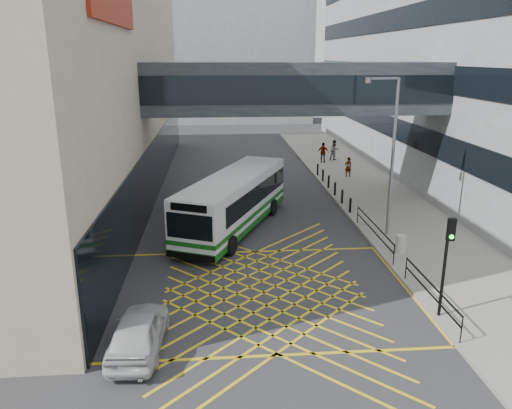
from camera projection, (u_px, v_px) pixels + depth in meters
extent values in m
plane|color=#333335|center=(264.00, 293.00, 20.51)|extent=(120.00, 120.00, 0.00)
cube|color=black|center=(157.00, 166.00, 34.76)|extent=(0.10, 41.50, 4.00)
cube|color=maroon|center=(113.00, 2.00, 20.59)|extent=(0.18, 9.00, 1.80)
cube|color=black|center=(375.00, 120.00, 43.21)|extent=(0.10, 43.50, 1.60)
cube|color=black|center=(378.00, 72.00, 42.06)|extent=(0.10, 43.50, 1.60)
cube|color=black|center=(382.00, 22.00, 40.92)|extent=(0.10, 43.50, 1.60)
cube|color=gray|center=(213.00, 58.00, 75.08)|extent=(28.00, 16.00, 18.00)
cube|color=#2D3237|center=(295.00, 88.00, 30.06)|extent=(20.00, 4.00, 3.00)
cube|color=black|center=(300.00, 90.00, 28.13)|extent=(19.50, 0.06, 1.60)
cube|color=black|center=(290.00, 86.00, 31.99)|extent=(19.50, 0.06, 1.60)
cube|color=gray|center=(369.00, 191.00, 35.51)|extent=(6.00, 54.00, 0.16)
cube|color=gold|center=(264.00, 293.00, 20.51)|extent=(12.00, 9.00, 0.01)
cube|color=silver|center=(234.00, 200.00, 27.55)|extent=(6.70, 11.03, 2.69)
cube|color=#105413|center=(234.00, 220.00, 27.88)|extent=(6.75, 11.08, 0.34)
cube|color=#105413|center=(234.00, 211.00, 27.73)|extent=(6.77, 11.09, 0.22)
cube|color=black|center=(238.00, 191.00, 27.99)|extent=(6.19, 9.77, 1.05)
cube|color=black|center=(190.00, 227.00, 22.54)|extent=(2.13, 1.00, 1.19)
cube|color=black|center=(189.00, 208.00, 22.26)|extent=(1.66, 0.78, 0.35)
cube|color=silver|center=(234.00, 176.00, 27.16)|extent=(6.64, 10.93, 0.10)
cube|color=black|center=(191.00, 256.00, 22.93)|extent=(2.32, 1.10, 0.30)
cube|color=black|center=(265.00, 196.00, 32.85)|extent=(2.32, 1.10, 0.30)
cylinder|color=black|center=(185.00, 239.00, 25.04)|extent=(0.66, 1.02, 1.00)
cylinder|color=black|center=(231.00, 245.00, 24.25)|extent=(0.66, 1.02, 1.00)
cylinder|color=black|center=(234.00, 203.00, 31.17)|extent=(0.66, 1.02, 1.00)
cylinder|color=black|center=(273.00, 207.00, 30.38)|extent=(0.66, 1.02, 1.00)
imported|color=silver|center=(138.00, 331.00, 16.35)|extent=(2.00, 4.46, 1.39)
imported|color=#232228|center=(235.00, 194.00, 32.35)|extent=(3.24, 5.05, 1.47)
imported|color=gray|center=(250.00, 185.00, 34.70)|extent=(2.64, 4.84, 1.43)
cylinder|color=black|center=(443.00, 275.00, 17.97)|extent=(0.12, 0.12, 3.24)
cube|color=black|center=(451.00, 229.00, 17.25)|extent=(0.28, 0.19, 0.81)
sphere|color=#19E533|center=(452.00, 237.00, 17.22)|extent=(0.16, 0.16, 0.15)
cylinder|color=slate|center=(392.00, 160.00, 25.64)|extent=(0.18, 0.18, 8.14)
cube|color=slate|center=(384.00, 78.00, 24.30)|extent=(1.63, 0.33, 0.10)
cylinder|color=slate|center=(368.00, 80.00, 24.16)|extent=(0.32, 0.32, 0.25)
cylinder|color=#ADA89E|center=(401.00, 244.00, 24.12)|extent=(0.52, 0.52, 0.89)
cube|color=black|center=(431.00, 284.00, 18.76)|extent=(0.05, 5.00, 0.05)
cube|color=black|center=(430.00, 294.00, 18.87)|extent=(0.05, 5.00, 0.05)
cube|color=black|center=(374.00, 224.00, 25.44)|extent=(0.05, 6.00, 0.05)
cube|color=black|center=(374.00, 231.00, 25.56)|extent=(0.05, 6.00, 0.05)
cylinder|color=black|center=(462.00, 330.00, 16.50)|extent=(0.04, 0.04, 1.00)
cylinder|color=black|center=(406.00, 268.00, 21.27)|extent=(0.04, 0.04, 1.00)
cylinder|color=black|center=(394.00, 255.00, 22.71)|extent=(0.04, 0.04, 1.00)
cylinder|color=black|center=(358.00, 215.00, 28.44)|extent=(0.04, 0.04, 1.00)
cylinder|color=black|center=(350.00, 205.00, 30.37)|extent=(0.14, 0.14, 0.90)
cylinder|color=black|center=(342.00, 196.00, 32.28)|extent=(0.14, 0.14, 0.90)
cylinder|color=black|center=(335.00, 189.00, 34.19)|extent=(0.14, 0.14, 0.90)
cylinder|color=black|center=(329.00, 182.00, 36.10)|extent=(0.14, 0.14, 0.90)
cylinder|color=black|center=(323.00, 175.00, 38.01)|extent=(0.14, 0.14, 0.90)
cylinder|color=black|center=(318.00, 170.00, 39.92)|extent=(0.14, 0.14, 0.90)
imported|color=gray|center=(348.00, 167.00, 39.35)|extent=(0.67, 0.52, 1.55)
imported|color=gray|center=(335.00, 150.00, 45.46)|extent=(1.02, 0.78, 1.84)
imported|color=gray|center=(323.00, 153.00, 44.54)|extent=(1.17, 0.85, 1.78)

